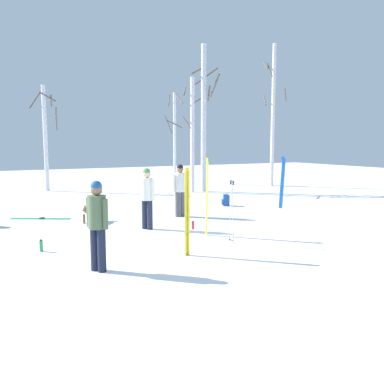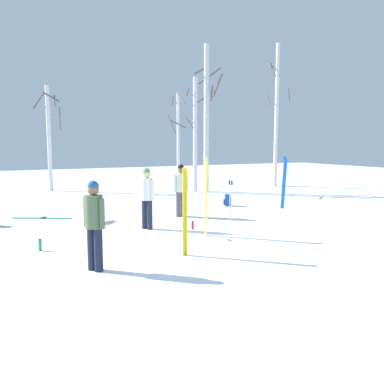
% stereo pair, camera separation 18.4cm
% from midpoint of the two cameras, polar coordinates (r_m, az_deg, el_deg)
% --- Properties ---
extents(ground_plane, '(60.00, 60.00, 0.00)m').
position_cam_midpoint_polar(ground_plane, '(9.43, 2.14, -7.74)').
color(ground_plane, white).
extents(person_0, '(0.52, 0.34, 1.72)m').
position_cam_midpoint_polar(person_0, '(13.00, -1.20, 0.74)').
color(person_0, '#4C4C56').
rests_on(person_0, ground_plane).
extents(person_1, '(0.34, 0.46, 1.72)m').
position_cam_midpoint_polar(person_1, '(7.66, -13.15, -3.87)').
color(person_1, '#1E2338').
rests_on(person_1, ground_plane).
extents(person_2, '(0.34, 0.47, 1.72)m').
position_cam_midpoint_polar(person_2, '(11.16, -6.01, -0.33)').
color(person_2, '#1E2338').
rests_on(person_2, ground_plane).
extents(dog, '(0.57, 0.75, 0.57)m').
position_cam_midpoint_polar(dog, '(12.57, -13.95, -2.41)').
color(dog, brown).
rests_on(dog, ground_plane).
extents(ski_pair_planted_0, '(0.13, 0.05, 1.89)m').
position_cam_midpoint_polar(ski_pair_planted_0, '(8.47, -0.40, -2.90)').
color(ski_pair_planted_0, yellow).
rests_on(ski_pair_planted_0, ground_plane).
extents(ski_pair_planted_1, '(0.13, 0.18, 1.92)m').
position_cam_midpoint_polar(ski_pair_planted_1, '(15.00, 13.35, 1.29)').
color(ski_pair_planted_1, blue).
rests_on(ski_pair_planted_1, ground_plane).
extents(ski_pair_planted_2, '(0.07, 0.22, 2.02)m').
position_cam_midpoint_polar(ski_pair_planted_2, '(10.28, 2.54, -0.80)').
color(ski_pair_planted_2, yellow).
rests_on(ski_pair_planted_2, ground_plane).
extents(ski_pair_lying_0, '(1.75, 1.09, 0.05)m').
position_cam_midpoint_polar(ski_pair_lying_0, '(13.63, -20.30, -3.53)').
color(ski_pair_lying_0, green).
rests_on(ski_pair_lying_0, ground_plane).
extents(ski_poles_0, '(0.07, 0.21, 1.52)m').
position_cam_midpoint_polar(ski_poles_0, '(9.57, 6.05, -2.60)').
color(ski_poles_0, '#B2B2BC').
rests_on(ski_poles_0, ground_plane).
extents(backpack_0, '(0.34, 0.32, 0.44)m').
position_cam_midpoint_polar(backpack_0, '(15.37, 5.40, -1.20)').
color(backpack_0, '#1E4C99').
rests_on(backpack_0, ground_plane).
extents(water_bottle_0, '(0.08, 0.08, 0.27)m').
position_cam_midpoint_polar(water_bottle_0, '(9.59, -20.37, -7.14)').
color(water_bottle_0, green).
rests_on(water_bottle_0, ground_plane).
extents(water_bottle_1, '(0.08, 0.08, 0.24)m').
position_cam_midpoint_polar(water_bottle_1, '(11.19, 0.57, -4.79)').
color(water_bottle_1, red).
rests_on(water_bottle_1, ground_plane).
extents(birch_tree_0, '(1.39, 1.38, 5.22)m').
position_cam_midpoint_polar(birch_tree_0, '(21.27, -19.50, 7.60)').
color(birch_tree_0, silver).
rests_on(birch_tree_0, ground_plane).
extents(birch_tree_1, '(0.93, 1.38, 5.52)m').
position_cam_midpoint_polar(birch_tree_1, '(19.43, 0.63, 8.38)').
color(birch_tree_1, silver).
rests_on(birch_tree_1, ground_plane).
extents(birch_tree_2, '(1.44, 1.56, 7.11)m').
position_cam_midpoint_polar(birch_tree_2, '(19.83, 2.38, 10.77)').
color(birch_tree_2, silver).
rests_on(birch_tree_2, ground_plane).
extents(birch_tree_3, '(0.87, 1.14, 5.37)m').
position_cam_midpoint_polar(birch_tree_3, '(24.15, -1.81, 7.90)').
color(birch_tree_3, silver).
rests_on(birch_tree_3, ground_plane).
extents(birch_tree_4, '(1.63, 1.63, 7.73)m').
position_cam_midpoint_polar(birch_tree_4, '(22.74, 12.21, 10.85)').
color(birch_tree_4, silver).
rests_on(birch_tree_4, ground_plane).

